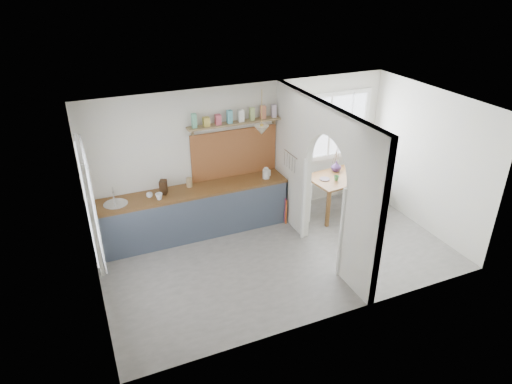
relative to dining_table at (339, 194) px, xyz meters
name	(u,v)px	position (x,y,z in m)	size (l,w,h in m)	color
floor	(280,257)	(-1.77, -0.98, -0.39)	(5.80, 3.20, 0.01)	gray
ceiling	(285,108)	(-1.77, -0.98, 2.21)	(5.80, 3.20, 0.01)	silver
walls	(282,189)	(-1.77, -0.98, 0.91)	(5.81, 3.21, 2.60)	silver
partition	(320,171)	(-1.07, -0.92, 1.06)	(0.12, 3.20, 2.60)	silver
kitchen_window	(87,203)	(-4.64, -0.98, 1.26)	(0.10, 1.16, 1.50)	white
nook_window	(330,126)	(0.03, 0.58, 1.21)	(1.76, 0.10, 1.30)	white
counter	(193,211)	(-2.90, 0.34, 0.07)	(3.50, 0.60, 0.90)	brown
sink	(116,204)	(-4.20, 0.32, 0.50)	(0.40, 0.40, 0.02)	silver
backsplash	(234,153)	(-1.97, 0.59, 0.96)	(1.65, 0.03, 0.90)	brown
shelf	(235,120)	(-1.97, 0.51, 1.62)	(1.75, 0.20, 0.21)	#9C7F51
pendant_lamp	(262,130)	(-1.62, 0.17, 1.49)	(0.26, 0.26, 0.16)	beige
utensil_rail	(291,154)	(-1.16, -0.08, 1.06)	(0.02, 0.02, 0.50)	silver
dining_table	(339,194)	(0.00, 0.00, 0.00)	(1.24, 0.83, 0.77)	brown
chair_left	(298,201)	(-0.91, 0.02, 0.02)	(0.37, 0.37, 0.81)	white
chair_right	(377,187)	(0.83, -0.09, 0.02)	(0.37, 0.37, 0.82)	white
kettle	(266,173)	(-1.49, 0.25, 0.62)	(0.17, 0.14, 0.21)	silver
mug_a	(159,196)	(-3.49, 0.19, 0.57)	(0.12, 0.12, 0.11)	white
mug_b	(150,195)	(-3.63, 0.33, 0.56)	(0.11, 0.11, 0.08)	silver
knife_block	(163,187)	(-3.37, 0.38, 0.64)	(0.11, 0.16, 0.24)	black
jar	(189,182)	(-2.89, 0.46, 0.60)	(0.11, 0.11, 0.17)	#9D8357
towel_magenta	(285,210)	(-1.19, 0.01, -0.11)	(0.02, 0.03, 0.50)	#AB2C5C
towel_orange	(286,212)	(-1.19, -0.03, -0.14)	(0.02, 0.03, 0.50)	#E25B22
bowl	(361,174)	(0.36, -0.15, 0.42)	(0.27, 0.27, 0.07)	silver
table_cup	(336,178)	(-0.19, -0.13, 0.44)	(0.10, 0.10, 0.10)	#43773F
plate	(325,179)	(-0.37, -0.01, 0.39)	(0.20, 0.20, 0.02)	#3C2D2E
vase	(336,166)	(0.03, 0.24, 0.49)	(0.20, 0.20, 0.21)	#3A2249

